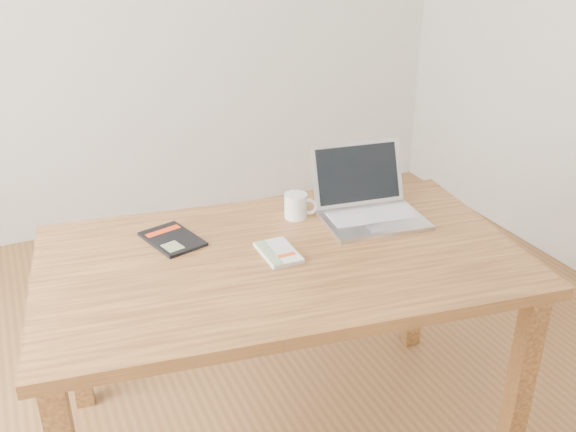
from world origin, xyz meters
name	(u,v)px	position (x,y,z in m)	size (l,w,h in m)	color
room	(227,70)	(-0.07, 0.00, 1.36)	(4.04, 4.04, 2.70)	brown
desk	(282,278)	(0.09, 0.00, 0.66)	(1.63, 1.07, 0.75)	brown
white_guidebook	(278,253)	(0.08, 0.01, 0.76)	(0.11, 0.17, 0.02)	beige
black_guidebook	(172,239)	(-0.20, 0.24, 0.76)	(0.20, 0.25, 0.01)	black
laptop	(368,203)	(0.49, 0.14, 0.80)	(0.38, 0.37, 0.23)	silver
coffee_mug	(297,205)	(0.25, 0.23, 0.80)	(0.11, 0.09, 0.09)	white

